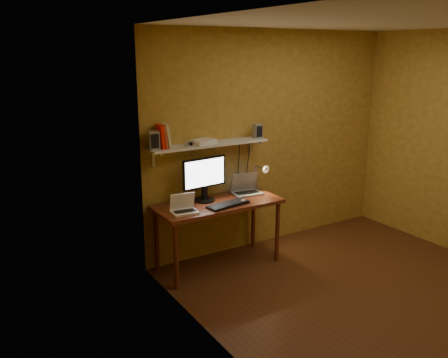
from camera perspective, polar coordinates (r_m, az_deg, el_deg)
room at (r=4.67m, az=17.64°, el=1.46°), size 3.44×3.24×2.64m
desk at (r=5.21m, az=-0.69°, el=-3.72°), size 1.40×0.60×0.75m
wall_shelf at (r=5.19m, az=-1.81°, el=4.16°), size 1.40×0.25×0.21m
monitor at (r=5.16m, az=-2.37°, el=0.26°), size 0.54×0.25×0.49m
laptop at (r=5.49m, az=2.63°, el=-1.09°), size 0.35×0.27×0.24m
netbook at (r=4.87m, az=-4.88°, el=-3.39°), size 0.28×0.21×0.20m
keyboard at (r=5.07m, az=0.51°, el=-3.09°), size 0.50×0.23×0.03m
mouse at (r=5.17m, az=2.33°, el=-2.67°), size 0.10×0.07×0.03m
desk_lamp at (r=5.57m, az=4.48°, el=0.67°), size 0.09×0.23×0.38m
speaker_left at (r=4.90m, az=-8.40°, el=4.64°), size 0.13×0.13×0.19m
speaker_right at (r=5.50m, az=4.06°, el=5.79°), size 0.10×0.10×0.16m
books at (r=4.94m, az=-7.30°, el=5.13°), size 0.14×0.17×0.25m
shelf_camera at (r=5.00m, az=-4.14°, el=4.26°), size 0.11×0.06×0.06m
router at (r=5.14m, az=-2.66°, el=4.50°), size 0.33×0.27×0.05m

